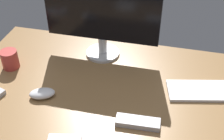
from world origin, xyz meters
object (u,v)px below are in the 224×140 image
keyboard (210,91)px  coffee_mug (10,59)px  monitor (102,10)px  tv_remote (138,122)px  computer_mouse (42,93)px

keyboard → coffee_mug: (-92.73, -4.03, 3.83)cm
monitor → keyboard: monitor is taller
monitor → tv_remote: size_ratio=3.22×
monitor → tv_remote: bearing=-59.6°
computer_mouse → monitor: bearing=43.5°
keyboard → tv_remote: bearing=-149.4°
computer_mouse → tv_remote: 42.65cm
keyboard → computer_mouse: bearing=-176.9°
monitor → tv_remote: (25.53, -42.91, -23.21)cm
monitor → computer_mouse: 46.45cm
monitor → computer_mouse: (-16.70, -36.95, -22.66)cm
monitor → keyboard: (52.78, -17.01, -23.78)cm
monitor → computer_mouse: size_ratio=5.07×
keyboard → computer_mouse: 72.30cm
keyboard → coffee_mug: bearing=169.6°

